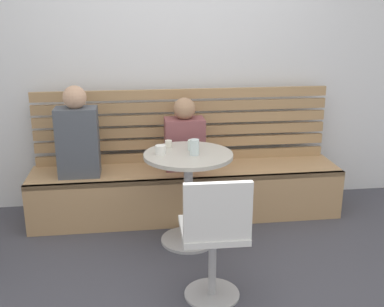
{
  "coord_description": "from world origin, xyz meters",
  "views": [
    {
      "loc": [
        -0.46,
        -2.62,
        1.79
      ],
      "look_at": [
        -0.02,
        0.66,
        0.75
      ],
      "focal_mm": 43.43,
      "sensor_mm": 36.0,
      "label": 1
    }
  ],
  "objects": [
    {
      "name": "cafe_table",
      "position": [
        -0.05,
        0.7,
        0.52
      ],
      "size": [
        0.68,
        0.68,
        0.74
      ],
      "color": "#ADADB2",
      "rests_on": "ground"
    },
    {
      "name": "cup_ceramic_white",
      "position": [
        -0.26,
        0.7,
        0.78
      ],
      "size": [
        0.08,
        0.08,
        0.07
      ],
      "primitive_type": "cylinder",
      "color": "white",
      "rests_on": "cafe_table"
    },
    {
      "name": "booth_backrest",
      "position": [
        0.0,
        1.44,
        0.78
      ],
      "size": [
        2.65,
        0.04,
        0.67
      ],
      "color": "#A68157",
      "rests_on": "booth_bench"
    },
    {
      "name": "cup_espresso_small",
      "position": [
        -0.18,
        0.89,
        0.77
      ],
      "size": [
        0.06,
        0.06,
        0.05
      ],
      "primitive_type": "cylinder",
      "color": "silver",
      "rests_on": "cafe_table"
    },
    {
      "name": "person_adult",
      "position": [
        -0.91,
        1.16,
        0.78
      ],
      "size": [
        0.34,
        0.22,
        0.76
      ],
      "color": "#4C515B",
      "rests_on": "booth_bench"
    },
    {
      "name": "ground",
      "position": [
        0.0,
        0.0,
        0.0
      ],
      "size": [
        8.0,
        8.0,
        0.0
      ],
      "primitive_type": "plane",
      "color": "#42424C"
    },
    {
      "name": "person_child_left",
      "position": [
        -0.01,
        1.23,
        0.72
      ],
      "size": [
        0.34,
        0.22,
        0.63
      ],
      "color": "brown",
      "rests_on": "booth_bench"
    },
    {
      "name": "white_chair",
      "position": [
        0.01,
        -0.11,
        0.46
      ],
      "size": [
        0.41,
        0.41,
        0.85
      ],
      "color": "#ADADB2",
      "rests_on": "ground"
    },
    {
      "name": "cup_glass_short",
      "position": [
        0.0,
        0.78,
        0.78
      ],
      "size": [
        0.08,
        0.08,
        0.08
      ],
      "primitive_type": "cylinder",
      "color": "silver",
      "rests_on": "cafe_table"
    },
    {
      "name": "back_wall",
      "position": [
        0.0,
        1.64,
        1.45
      ],
      "size": [
        5.2,
        0.1,
        2.9
      ],
      "primitive_type": "cube",
      "color": "silver",
      "rests_on": "ground"
    },
    {
      "name": "booth_bench",
      "position": [
        0.0,
        1.2,
        0.22
      ],
      "size": [
        2.7,
        0.52,
        0.44
      ],
      "color": "tan",
      "rests_on": "ground"
    },
    {
      "name": "cup_glass_tall",
      "position": [
        -0.01,
        0.65,
        0.8
      ],
      "size": [
        0.07,
        0.07,
        0.12
      ],
      "primitive_type": "cylinder",
      "color": "silver",
      "rests_on": "cafe_table"
    }
  ]
}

